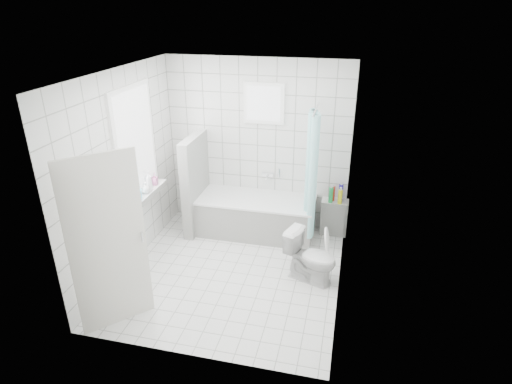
# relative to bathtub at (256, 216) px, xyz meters

# --- Properties ---
(ground) EXTENTS (3.00, 3.00, 0.00)m
(ground) POSITION_rel_bathtub_xyz_m (-0.07, -1.12, -0.29)
(ground) COLOR white
(ground) RESTS_ON ground
(ceiling) EXTENTS (3.00, 3.00, 0.00)m
(ceiling) POSITION_rel_bathtub_xyz_m (-0.07, -1.12, 2.31)
(ceiling) COLOR white
(ceiling) RESTS_ON ground
(wall_back) EXTENTS (2.80, 0.02, 2.60)m
(wall_back) POSITION_rel_bathtub_xyz_m (-0.07, 0.38, 1.01)
(wall_back) COLOR white
(wall_back) RESTS_ON ground
(wall_front) EXTENTS (2.80, 0.02, 2.60)m
(wall_front) POSITION_rel_bathtub_xyz_m (-0.07, -2.62, 1.01)
(wall_front) COLOR white
(wall_front) RESTS_ON ground
(wall_left) EXTENTS (0.02, 3.00, 2.60)m
(wall_left) POSITION_rel_bathtub_xyz_m (-1.47, -1.12, 1.01)
(wall_left) COLOR white
(wall_left) RESTS_ON ground
(wall_right) EXTENTS (0.02, 3.00, 2.60)m
(wall_right) POSITION_rel_bathtub_xyz_m (1.33, -1.12, 1.01)
(wall_right) COLOR white
(wall_right) RESTS_ON ground
(window_left) EXTENTS (0.01, 0.90, 1.40)m
(window_left) POSITION_rel_bathtub_xyz_m (-1.43, -0.82, 1.31)
(window_left) COLOR white
(window_left) RESTS_ON wall_left
(window_back) EXTENTS (0.50, 0.01, 0.50)m
(window_back) POSITION_rel_bathtub_xyz_m (0.03, 0.33, 1.66)
(window_back) COLOR white
(window_back) RESTS_ON wall_back
(window_sill) EXTENTS (0.18, 1.02, 0.08)m
(window_sill) POSITION_rel_bathtub_xyz_m (-1.38, -0.82, 0.57)
(window_sill) COLOR white
(window_sill) RESTS_ON wall_left
(door) EXTENTS (0.57, 0.61, 2.00)m
(door) POSITION_rel_bathtub_xyz_m (-1.05, -2.31, 0.71)
(door) COLOR silver
(door) RESTS_ON ground
(bathtub) EXTENTS (1.77, 0.77, 0.58)m
(bathtub) POSITION_rel_bathtub_xyz_m (0.00, 0.00, 0.00)
(bathtub) COLOR white
(bathtub) RESTS_ON ground
(partition_wall) EXTENTS (0.15, 0.85, 1.50)m
(partition_wall) POSITION_rel_bathtub_xyz_m (-0.95, -0.05, 0.46)
(partition_wall) COLOR white
(partition_wall) RESTS_ON ground
(tiled_ledge) EXTENTS (0.40, 0.24, 0.55)m
(tiled_ledge) POSITION_rel_bathtub_xyz_m (1.17, 0.25, -0.02)
(tiled_ledge) COLOR white
(tiled_ledge) RESTS_ON ground
(toilet) EXTENTS (0.75, 0.57, 0.67)m
(toilet) POSITION_rel_bathtub_xyz_m (0.96, -1.03, 0.05)
(toilet) COLOR white
(toilet) RESTS_ON ground
(curtain_rod) EXTENTS (0.02, 0.80, 0.02)m
(curtain_rod) POSITION_rel_bathtub_xyz_m (0.82, -0.02, 1.71)
(curtain_rod) COLOR silver
(curtain_rod) RESTS_ON wall_back
(shower_curtain) EXTENTS (0.14, 0.48, 1.78)m
(shower_curtain) POSITION_rel_bathtub_xyz_m (0.82, -0.16, 0.81)
(shower_curtain) COLOR #45CBC6
(shower_curtain) RESTS_ON curtain_rod
(tub_faucet) EXTENTS (0.18, 0.06, 0.06)m
(tub_faucet) POSITION_rel_bathtub_xyz_m (0.10, 0.33, 0.56)
(tub_faucet) COLOR silver
(tub_faucet) RESTS_ON wall_back
(sill_bottles) EXTENTS (0.17, 0.74, 0.28)m
(sill_bottles) POSITION_rel_bathtub_xyz_m (-1.37, -0.90, 0.73)
(sill_bottles) COLOR #E85A9C
(sill_bottles) RESTS_ON window_sill
(ledge_bottles) EXTENTS (0.20, 0.17, 0.26)m
(ledge_bottles) POSITION_rel_bathtub_xyz_m (1.17, 0.23, 0.38)
(ledge_bottles) COLOR red
(ledge_bottles) RESTS_ON tiled_ledge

